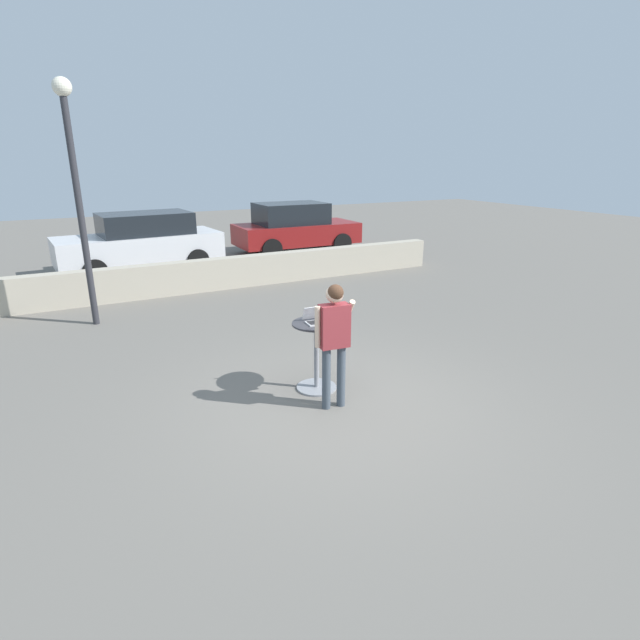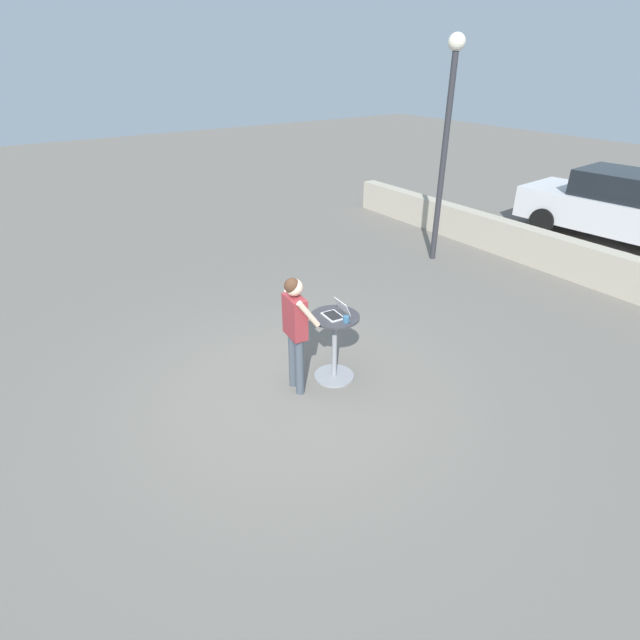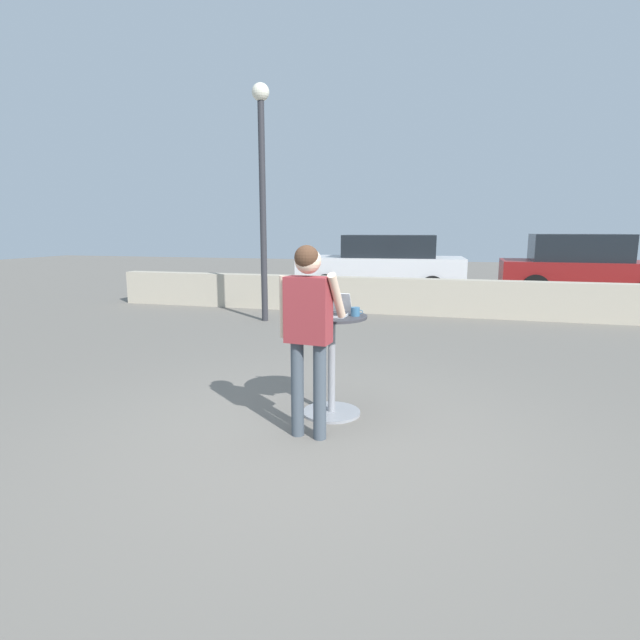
{
  "view_description": "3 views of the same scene",
  "coord_description": "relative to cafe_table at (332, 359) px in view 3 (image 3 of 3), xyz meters",
  "views": [
    {
      "loc": [
        -2.91,
        -4.96,
        3.07
      ],
      "look_at": [
        -0.13,
        0.3,
        1.12
      ],
      "focal_mm": 28.0,
      "sensor_mm": 36.0,
      "label": 1
    },
    {
      "loc": [
        4.65,
        -2.81,
        4.01
      ],
      "look_at": [
        0.03,
        0.39,
        0.99
      ],
      "focal_mm": 28.0,
      "sensor_mm": 36.0,
      "label": 2
    },
    {
      "loc": [
        1.1,
        -3.79,
        1.75
      ],
      "look_at": [
        -0.03,
        0.33,
        0.97
      ],
      "focal_mm": 28.0,
      "sensor_mm": 36.0,
      "label": 3
    }
  ],
  "objects": [
    {
      "name": "laptop",
      "position": [
        0.0,
        0.02,
        0.46
      ],
      "size": [
        0.32,
        0.32,
        0.2
      ],
      "color": "silver",
      "rests_on": "cafe_table"
    },
    {
      "name": "standing_person",
      "position": [
        -0.06,
        -0.58,
        0.48
      ],
      "size": [
        0.53,
        0.34,
        1.63
      ],
      "color": "#424C56",
      "rests_on": "ground_plane"
    },
    {
      "name": "parked_car_near_street",
      "position": [
        -0.84,
        9.0,
        0.27
      ],
      "size": [
        4.49,
        2.14,
        1.61
      ],
      "color": "silver",
      "rests_on": "ground_plane"
    },
    {
      "name": "coffee_mug",
      "position": [
        0.22,
        0.02,
        0.46
      ],
      "size": [
        0.11,
        0.08,
        0.08
      ],
      "color": "#336084",
      "rests_on": "cafe_table"
    },
    {
      "name": "parked_car_further_down",
      "position": [
        4.18,
        9.63,
        0.28
      ],
      "size": [
        4.07,
        1.96,
        1.64
      ],
      "color": "maroon",
      "rests_on": "ground_plane"
    },
    {
      "name": "cafe_table",
      "position": [
        0.0,
        0.0,
        0.0
      ],
      "size": [
        0.66,
        0.66,
        0.96
      ],
      "color": "gray",
      "rests_on": "ground_plane"
    },
    {
      "name": "street_lamp",
      "position": [
        -2.47,
        4.5,
        2.26
      ],
      "size": [
        0.32,
        0.32,
        4.35
      ],
      "color": "#2D2D33",
      "rests_on": "ground_plane"
    },
    {
      "name": "ground_plane",
      "position": [
        0.01,
        -0.65,
        -0.54
      ],
      "size": [
        50.0,
        50.0,
        0.0
      ],
      "primitive_type": "plane",
      "color": "slate"
    },
    {
      "name": "pavement_kerb",
      "position": [
        0.01,
        6.0,
        -0.17
      ],
      "size": [
        13.09,
        0.35,
        0.75
      ],
      "color": "#B2A893",
      "rests_on": "ground_plane"
    }
  ]
}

